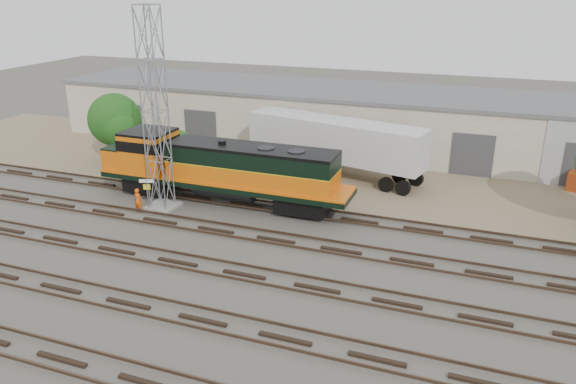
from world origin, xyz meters
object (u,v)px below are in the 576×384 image
(worker, at_px, (138,200))
(semi_trailer, at_px, (339,141))
(signal_tower, at_px, (155,115))
(locomotive, at_px, (219,168))

(worker, bearing_deg, semi_trailer, -122.79)
(signal_tower, relative_size, worker, 7.96)
(signal_tower, bearing_deg, locomotive, 35.97)
(locomotive, relative_size, signal_tower, 1.38)
(worker, bearing_deg, signal_tower, -123.24)
(locomotive, relative_size, semi_trailer, 1.22)
(locomotive, relative_size, worker, 10.94)
(signal_tower, distance_m, semi_trailer, 14.58)
(locomotive, distance_m, semi_trailer, 10.32)
(signal_tower, relative_size, semi_trailer, 0.89)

